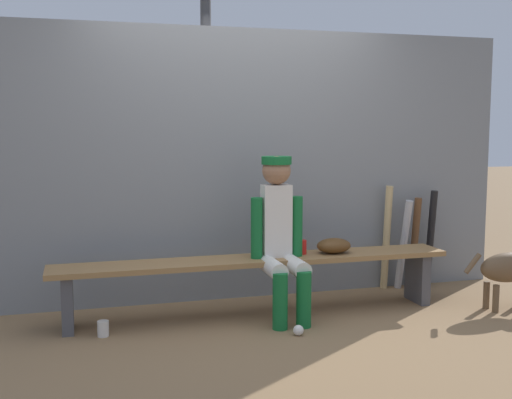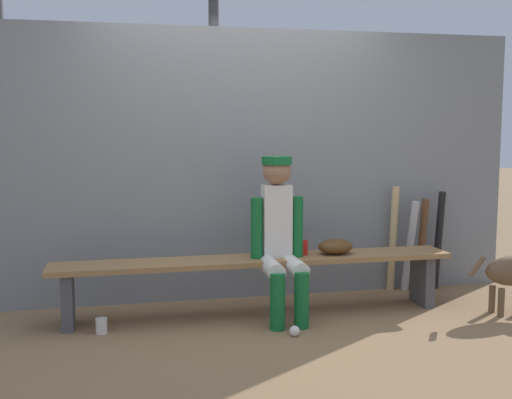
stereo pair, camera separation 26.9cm
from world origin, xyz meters
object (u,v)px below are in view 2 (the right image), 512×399
Objects in this scene: baseball_glove at (335,247)px; bat_wood_dark at (422,245)px; dugout_bench at (256,269)px; bat_wood_natural at (393,239)px; baseball at (295,331)px; bat_aluminum_black at (438,241)px; cup_on_bench at (303,247)px; bat_aluminum_silver at (410,246)px; player_seated at (280,232)px; cup_on_ground at (101,326)px.

bat_wood_dark reaches higher than baseball_glove.
bat_wood_dark is at bearing 14.10° from dugout_bench.
baseball is (-1.19, -0.99, -0.43)m from bat_wood_natural.
baseball is at bearing -146.68° from bat_wood_dark.
baseball_glove is 0.32× the size of bat_aluminum_black.
dugout_bench is 28.13× the size of cup_on_bench.
bat_aluminum_silver reaches higher than dugout_bench.
cup_on_bench is at bearing -157.05° from bat_wood_natural.
baseball is at bearing -145.05° from bat_aluminum_silver.
cup_on_bench is (-1.21, -0.36, 0.09)m from bat_wood_dark.
cup_on_bench is (0.22, 0.15, -0.16)m from player_seated.
bat_wood_dark is (0.95, 0.40, -0.10)m from baseball_glove.
bat_aluminum_black is 8.02× the size of cup_on_bench.
dugout_bench is 1.42m from bat_wood_natural.
baseball_glove is 3.78× the size of baseball.
dugout_bench reaches higher than baseball.
bat_aluminum_silver is 7.44× the size of cup_on_ground.
bat_aluminum_black is (1.76, 0.41, 0.08)m from dugout_bench.
baseball_glove is (0.64, 0.00, 0.15)m from dugout_bench.
baseball is (0.15, -0.55, -0.33)m from dugout_bench.
bat_aluminum_black is 1.42m from cup_on_bench.
dugout_bench is 2.52× the size of player_seated.
bat_wood_natural is (1.34, 0.45, 0.10)m from dugout_bench.
bat_wood_natural is 0.42m from bat_aluminum_black.
bat_wood_dark is 1.26m from cup_on_bench.
cup_on_ground is at bearing -170.56° from dugout_bench.
cup_on_bench is at bearing 68.49° from baseball.
dugout_bench is 0.41m from cup_on_bench.
dugout_bench is 0.66m from baseball.
cup_on_ground is (-2.92, -0.60, -0.39)m from bat_aluminum_black.
cup_on_ground is (-1.16, -0.19, -0.31)m from dugout_bench.
bat_wood_dark is at bearing 22.83° from baseball_glove.
bat_aluminum_black is 8.02× the size of cup_on_ground.
cup_on_bench is at bearing -163.54° from bat_wood_dark.
bat_aluminum_silver is at bearing 16.89° from cup_on_bench.
bat_aluminum_silver reaches higher than baseball.
baseball is at bearing -149.26° from bat_aluminum_black.
bat_wood_natural is at bearing 25.17° from player_seated.
dugout_bench is 3.75× the size of bat_wood_dark.
baseball_glove reaches higher than cup_on_ground.
cup_on_bench is (-0.95, -0.40, 0.04)m from bat_wood_natural.
dugout_bench is 1.51m from bat_aluminum_silver.
bat_wood_natural is at bearing 22.95° from cup_on_bench.
bat_wood_dark is 0.93× the size of bat_aluminum_black.
bat_wood_natural is 12.60× the size of baseball.
bat_wood_natural is 2.61m from cup_on_ground.
player_seated is 1.32m from bat_wood_natural.
bat_wood_natural is at bearing 169.47° from bat_wood_dark.
player_seated is 11.18× the size of cup_on_bench.
baseball_glove is 0.87m from baseball.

